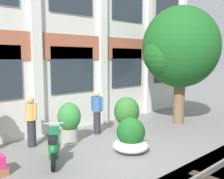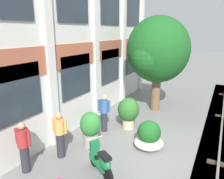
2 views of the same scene
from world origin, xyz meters
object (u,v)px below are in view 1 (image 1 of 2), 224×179
at_px(resident_by_doorway, 31,120).
at_px(potted_plant_wide_bowl, 131,137).
at_px(potted_plant_stone_basin, 69,121).
at_px(potted_plant_glazed_jar, 127,113).
at_px(scooter_near_curb, 54,148).
at_px(resident_near_plants, 97,111).
at_px(broadleaf_tree, 181,49).

bearing_deg(resident_by_doorway, potted_plant_wide_bowl, 119.70).
bearing_deg(potted_plant_wide_bowl, resident_by_doorway, 128.70).
xyz_separation_m(potted_plant_wide_bowl, resident_by_doorway, (-1.90, 2.37, 0.41)).
distance_m(potted_plant_stone_basin, potted_plant_wide_bowl, 2.08).
bearing_deg(potted_plant_stone_basin, potted_plant_glazed_jar, -16.17).
bearing_deg(scooter_near_curb, potted_plant_wide_bowl, -75.56).
bearing_deg(resident_by_doorway, potted_plant_glazed_jar, 151.53).
height_order(potted_plant_glazed_jar, resident_near_plants, resident_near_plants).
bearing_deg(broadleaf_tree, resident_near_plants, 162.22).
xyz_separation_m(broadleaf_tree, potted_plant_stone_basin, (-4.74, 0.93, -2.31)).
bearing_deg(potted_plant_wide_bowl, resident_near_plants, 78.24).
distance_m(broadleaf_tree, potted_plant_glazed_jar, 3.56).
distance_m(potted_plant_stone_basin, resident_by_doorway, 1.16).
bearing_deg(potted_plant_glazed_jar, scooter_near_curb, -169.74).
height_order(broadleaf_tree, resident_by_doorway, broadleaf_tree).
xyz_separation_m(broadleaf_tree, resident_near_plants, (-3.45, 1.11, -2.19)).
height_order(broadleaf_tree, potted_plant_stone_basin, broadleaf_tree).
distance_m(potted_plant_glazed_jar, resident_near_plants, 1.05).
distance_m(potted_plant_wide_bowl, resident_by_doorway, 3.06).
bearing_deg(potted_plant_stone_basin, resident_by_doorway, 154.52).
bearing_deg(broadleaf_tree, resident_by_doorway, 166.18).
distance_m(potted_plant_stone_basin, potted_plant_glazed_jar, 2.09).
height_order(broadleaf_tree, potted_plant_glazed_jar, broadleaf_tree).
relative_size(potted_plant_glazed_jar, resident_by_doorway, 0.86).
relative_size(broadleaf_tree, potted_plant_stone_basin, 3.66).
xyz_separation_m(broadleaf_tree, scooter_near_curb, (-5.98, -0.24, -2.59)).
height_order(scooter_near_curb, resident_near_plants, resident_near_plants).
bearing_deg(potted_plant_wide_bowl, potted_plant_glazed_jar, 48.32).
distance_m(potted_plant_glazed_jar, potted_plant_wide_bowl, 1.76).
bearing_deg(scooter_near_curb, potted_plant_glazed_jar, -46.84).
bearing_deg(broadleaf_tree, potted_plant_wide_bowl, -166.29).
height_order(potted_plant_wide_bowl, resident_by_doorway, resident_by_doorway).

